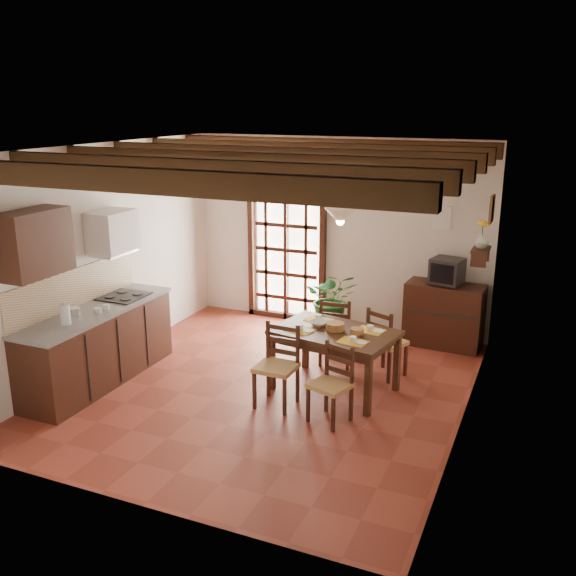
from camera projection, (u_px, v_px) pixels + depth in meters
The scene contains 25 objects.
ground_plane at pixel (267, 388), 7.62m from camera, with size 5.00×5.00×0.00m, color maroon.
room_shell at pixel (266, 239), 7.11m from camera, with size 4.52×5.02×2.81m.
ceiling_beams at pixel (265, 159), 6.86m from camera, with size 4.50×4.34×0.20m.
french_door at pixel (286, 245), 9.75m from camera, with size 1.26×0.11×2.32m.
kitchen_counter at pixel (98, 345), 7.70m from camera, with size 0.64×2.25×1.38m.
upper_cabinet at pixel (34, 243), 6.74m from camera, with size 0.35×0.80×0.70m, color #331910.
range_hood at pixel (113, 232), 7.86m from camera, with size 0.38×0.60×0.54m.
counter_items at pixel (100, 304), 7.64m from camera, with size 0.50×1.43×0.25m.
dining_table at pixel (335, 338), 7.42m from camera, with size 1.50×1.10×0.74m.
chair_near_left at pixel (277, 381), 7.14m from camera, with size 0.44×0.42×0.93m.
chair_near_right at pixel (330, 398), 6.78m from camera, with size 0.48×0.47×0.84m.
chair_far_left at pixel (337, 343), 8.26m from camera, with size 0.44×0.43×0.92m.
chair_far_right at pixel (386, 355), 7.91m from camera, with size 0.53×0.52×0.88m.
table_setting at pixel (335, 329), 7.39m from camera, with size 1.00×0.66×0.09m.
table_bowl at pixel (319, 323), 7.55m from camera, with size 0.22×0.22×0.05m, color white.
sideboard at pixel (444, 315), 8.83m from camera, with size 1.04×0.47×0.89m, color #331910.
crt_tv at pixel (447, 271), 8.65m from camera, with size 0.47×0.44×0.34m.
fuse_box at pixel (442, 218), 8.75m from camera, with size 0.25×0.03×0.32m, color white.
plant_pot at pixel (332, 330), 9.24m from camera, with size 0.37×0.37×0.22m, color maroon.
potted_plant at pixel (332, 300), 9.11m from camera, with size 1.88×1.61×2.10m, color #144C19.
wall_shelf at pixel (481, 253), 7.80m from camera, with size 0.20×0.42×0.20m.
shelf_vase at pixel (482, 241), 7.76m from camera, with size 0.15×0.15×0.15m, color #B2BFB2.
shelf_flowers at pixel (483, 224), 7.70m from camera, with size 0.14×0.14×0.36m.
framed_picture at pixel (492, 209), 7.62m from camera, with size 0.03×0.32×0.32m.
pendant_lamp at pixel (340, 214), 7.10m from camera, with size 0.36×0.36×0.84m.
Camera 1 is at (2.97, -6.31, 3.30)m, focal length 40.00 mm.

